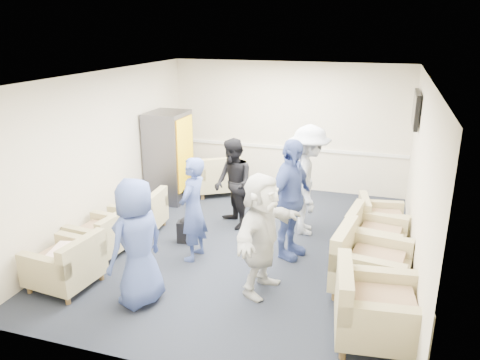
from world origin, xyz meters
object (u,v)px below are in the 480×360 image
(armchair_right_midnear, at_px, (367,266))
(vending_machine, at_px, (169,157))
(armchair_right_midfar, at_px, (372,238))
(person_back_right, at_px, (308,181))
(person_front_left, at_px, (137,243))
(person_back_left, at_px, (233,184))
(armchair_right_near, at_px, (373,311))
(person_mid_right, at_px, (290,200))
(person_mid_left, at_px, (193,209))
(armchair_left_near, at_px, (67,266))
(armchair_left_far, at_px, (142,214))
(person_front_right, at_px, (261,234))
(armchair_corner, at_px, (217,177))
(armchair_left_mid, at_px, (102,237))
(armchair_right_far, at_px, (379,222))

(armchair_right_midnear, xyz_separation_m, vending_machine, (-4.01, 2.41, 0.53))
(armchair_right_midfar, distance_m, person_back_right, 1.42)
(person_front_left, height_order, person_back_left, person_front_left)
(armchair_right_near, distance_m, person_mid_right, 2.24)
(person_mid_left, relative_size, person_mid_right, 0.86)
(armchair_left_near, distance_m, armchair_left_far, 1.94)
(armchair_right_near, bearing_deg, person_front_right, 59.39)
(armchair_corner, bearing_deg, person_back_left, 88.10)
(armchair_left_mid, relative_size, person_front_right, 0.50)
(person_back_left, bearing_deg, armchair_right_near, 4.30)
(armchair_left_mid, distance_m, armchair_right_far, 4.48)
(armchair_right_midnear, bearing_deg, vending_machine, 67.02)
(armchair_right_far, xyz_separation_m, vending_machine, (-4.12, 0.65, 0.60))
(armchair_corner, distance_m, person_front_left, 4.21)
(armchair_right_far, relative_size, person_back_left, 0.55)
(armchair_left_mid, relative_size, armchair_right_far, 0.96)
(armchair_left_far, height_order, armchair_right_midnear, armchair_right_midnear)
(armchair_right_near, xyz_separation_m, vending_machine, (-4.13, 3.44, 0.52))
(armchair_left_far, relative_size, person_back_left, 0.52)
(armchair_corner, distance_m, vending_machine, 1.13)
(person_mid_left, distance_m, person_front_right, 1.35)
(armchair_left_far, bearing_deg, armchair_right_midnear, 73.49)
(person_front_left, bearing_deg, armchair_right_midnear, 132.14)
(armchair_left_far, relative_size, person_front_left, 0.49)
(armchair_right_midnear, bearing_deg, armchair_right_midfar, 6.48)
(armchair_corner, xyz_separation_m, person_front_right, (1.89, -3.42, 0.46))
(armchair_right_far, xyz_separation_m, person_back_right, (-1.20, -0.12, 0.63))
(armchair_right_near, height_order, person_front_right, person_front_right)
(armchair_left_near, bearing_deg, armchair_right_midnear, 111.89)
(armchair_right_midfar, distance_m, person_front_left, 3.52)
(armchair_left_mid, distance_m, armchair_left_far, 1.00)
(person_back_right, bearing_deg, armchair_right_midfar, -130.48)
(person_back_left, bearing_deg, armchair_corner, 169.72)
(person_back_left, bearing_deg, armchair_left_far, -104.83)
(person_mid_left, xyz_separation_m, person_mid_right, (1.36, 0.50, 0.13))
(vending_machine, relative_size, person_back_right, 0.96)
(vending_machine, bearing_deg, armchair_right_near, -39.81)
(person_back_right, xyz_separation_m, person_front_right, (-0.25, -2.04, -0.11))
(armchair_right_midnear, relative_size, person_back_right, 0.56)
(vending_machine, bearing_deg, armchair_corner, 38.28)
(armchair_left_near, height_order, armchair_right_midfar, armchair_right_midfar)
(armchair_right_far, xyz_separation_m, armchair_corner, (-3.34, 1.26, 0.06))
(armchair_right_midfar, distance_m, armchair_right_far, 0.77)
(armchair_right_near, bearing_deg, person_mid_right, 30.22)
(armchair_left_far, relative_size, person_mid_right, 0.45)
(person_mid_left, bearing_deg, person_front_right, 68.24)
(armchair_left_far, bearing_deg, person_front_left, 24.10)
(armchair_right_midnear, distance_m, vending_machine, 4.71)
(armchair_left_near, height_order, person_front_right, person_front_right)
(armchair_right_far, bearing_deg, person_back_right, 86.23)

